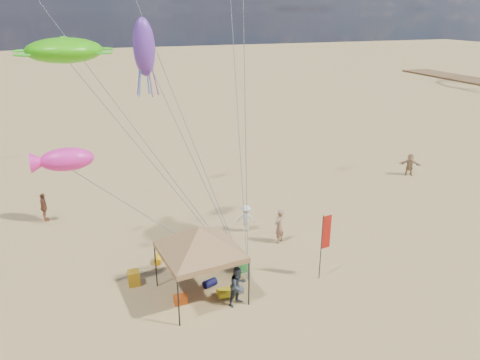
{
  "coord_description": "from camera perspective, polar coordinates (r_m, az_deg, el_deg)",
  "views": [
    {
      "loc": [
        -6.92,
        -16.31,
        11.75
      ],
      "look_at": [
        0.0,
        3.0,
        4.0
      ],
      "focal_mm": 33.94,
      "sensor_mm": 36.0,
      "label": 1
    }
  ],
  "objects": [
    {
      "name": "person_near_a",
      "position": [
        24.27,
        4.97,
        -5.79
      ],
      "size": [
        0.83,
        0.78,
        1.91
      ],
      "primitive_type": "imported",
      "rotation": [
        0.0,
        0.0,
        3.76
      ],
      "color": "#A4775D",
      "rests_on": "ground"
    },
    {
      "name": "beach_cart",
      "position": [
        20.35,
        -1.58,
        -13.9
      ],
      "size": [
        0.9,
        0.5,
        0.24
      ],
      "primitive_type": "cube",
      "color": "gold",
      "rests_on": "ground"
    },
    {
      "name": "squid_kite",
      "position": [
        23.02,
        -11.98,
        16.03
      ],
      "size": [
        1.22,
        1.22,
        2.73
      ],
      "primitive_type": "ellipsoid",
      "rotation": [
        0.0,
        0.0,
        0.17
      ],
      "color": "purple",
      "rests_on": "ground"
    },
    {
      "name": "feather_flag",
      "position": [
        20.93,
        10.62,
        -6.98
      ],
      "size": [
        0.49,
        0.1,
        3.24
      ],
      "color": "black",
      "rests_on": "ground"
    },
    {
      "name": "person_near_c",
      "position": [
        25.42,
        0.74,
        -4.84
      ],
      "size": [
        1.16,
        0.89,
        1.59
      ],
      "primitive_type": "imported",
      "rotation": [
        0.0,
        0.0,
        2.81
      ],
      "color": "silver",
      "rests_on": "ground"
    },
    {
      "name": "crate_grey",
      "position": [
        20.58,
        -0.08,
        -13.65
      ],
      "size": [
        0.34,
        0.3,
        0.28
      ],
      "primitive_type": "cube",
      "color": "slate",
      "rests_on": "ground"
    },
    {
      "name": "cooler_red",
      "position": [
        20.07,
        -7.5,
        -14.67
      ],
      "size": [
        0.54,
        0.38,
        0.38
      ],
      "primitive_type": "cube",
      "color": "#CD4E10",
      "rests_on": "ground"
    },
    {
      "name": "fish_kite",
      "position": [
        18.78,
        -20.94,
        2.43
      ],
      "size": [
        2.08,
        1.12,
        0.9
      ],
      "primitive_type": "ellipsoid",
      "rotation": [
        0.0,
        0.0,
        0.05
      ],
      "color": "#FF26A2",
      "rests_on": "ground"
    },
    {
      "name": "person_far_a",
      "position": [
        28.98,
        -23.43,
        -3.16
      ],
      "size": [
        0.64,
        1.09,
        1.74
      ],
      "primitive_type": "imported",
      "rotation": [
        0.0,
        0.0,
        1.79
      ],
      "color": "#99583B",
      "rests_on": "ground"
    },
    {
      "name": "canopy_tent",
      "position": [
        18.94,
        -5.15,
        -6.24
      ],
      "size": [
        6.18,
        6.18,
        3.84
      ],
      "color": "black",
      "rests_on": "ground"
    },
    {
      "name": "turtle_kite",
      "position": [
        21.02,
        -21.22,
        14.95
      ],
      "size": [
        3.71,
        3.29,
        1.04
      ],
      "primitive_type": "ellipsoid",
      "rotation": [
        0.0,
        0.0,
        -0.29
      ],
      "color": "#3BCD0A",
      "rests_on": "ground"
    },
    {
      "name": "person_far_c",
      "position": [
        36.29,
        20.57,
        1.84
      ],
      "size": [
        1.55,
        1.3,
        1.67
      ],
      "primitive_type": "imported",
      "rotation": [
        0.0,
        0.0,
        5.67
      ],
      "color": "tan",
      "rests_on": "ground"
    },
    {
      "name": "chair_yellow",
      "position": [
        21.52,
        -13.22,
        -11.9
      ],
      "size": [
        0.5,
        0.5,
        0.7
      ],
      "primitive_type": "cube",
      "color": "gold",
      "rests_on": "ground"
    },
    {
      "name": "ground",
      "position": [
        21.26,
        2.8,
        -12.88
      ],
      "size": [
        280.0,
        280.0,
        0.0
      ],
      "primitive_type": "plane",
      "color": "tan",
      "rests_on": "ground"
    },
    {
      "name": "person_near_b",
      "position": [
        19.5,
        -0.24,
        -13.17
      ],
      "size": [
        1.06,
        0.98,
        1.76
      ],
      "primitive_type": "imported",
      "rotation": [
        0.0,
        0.0,
        0.47
      ],
      "color": "#313A43",
      "rests_on": "ground"
    },
    {
      "name": "cooler_blue",
      "position": [
        23.85,
        -1.46,
        -8.3
      ],
      "size": [
        0.54,
        0.38,
        0.38
      ],
      "primitive_type": "cube",
      "color": "#13319F",
      "rests_on": "ground"
    },
    {
      "name": "chair_green",
      "position": [
        21.98,
        0.19,
        -10.55
      ],
      "size": [
        0.5,
        0.5,
        0.7
      ],
      "primitive_type": "cube",
      "color": "#1A9223",
      "rests_on": "ground"
    },
    {
      "name": "bag_navy",
      "position": [
        20.99,
        -3.81,
        -12.8
      ],
      "size": [
        0.69,
        0.54,
        0.36
      ],
      "primitive_type": "cylinder",
      "rotation": [
        0.0,
        1.57,
        0.35
      ],
      "color": "#0D0D3B",
      "rests_on": "ground"
    },
    {
      "name": "bag_orange",
      "position": [
        23.06,
        -10.27,
        -9.78
      ],
      "size": [
        0.54,
        0.69,
        0.36
      ],
      "primitive_type": "cylinder",
      "rotation": [
        0.0,
        1.57,
        1.22
      ],
      "color": "#E8A20C",
      "rests_on": "ground"
    }
  ]
}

